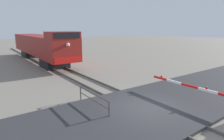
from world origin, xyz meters
The scene contains 6 objects.
ground_plane centered at (0.00, 0.00, 0.00)m, with size 160.00×160.00×0.00m, color gray.
rail_track_left centered at (-0.72, 0.00, 0.07)m, with size 0.08×80.00×0.15m, color #59544C.
rail_track_right centered at (0.72, 0.00, 0.07)m, with size 0.08×80.00×0.15m, color #59544C.
road_surface centered at (0.00, 0.00, 0.08)m, with size 36.00×6.28×0.16m, color #2D2D30.
locomotive centered at (0.00, 19.56, 2.12)m, with size 3.07×18.62×4.14m.
guard_railing centered at (-2.33, 1.89, 0.63)m, with size 0.08×3.23×0.95m.
Camera 1 is at (-7.52, -7.10, 4.57)m, focal length 30.89 mm.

